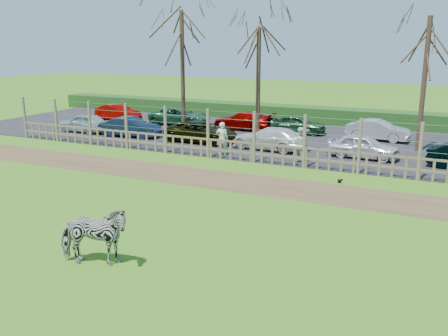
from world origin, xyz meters
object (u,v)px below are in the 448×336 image
at_px(zebra, 93,236).
at_px(car_4, 363,146).
at_px(visitor_b, 300,145).
at_px(car_11, 378,130).
at_px(car_0, 84,123).
at_px(tree_mid, 259,57).
at_px(car_10, 298,124).
at_px(car_8, 180,116).
at_px(visitor_a, 222,139).
at_px(car_3, 269,138).
at_px(crow, 340,181).
at_px(car_7, 118,112).
at_px(tree_left, 182,43).
at_px(tree_right, 427,51).
at_px(car_2, 201,132).
at_px(car_9, 243,121).

bearing_deg(zebra, car_4, -35.29).
height_order(visitor_b, car_11, visitor_b).
xyz_separation_m(visitor_b, car_0, (-15.07, 2.10, -0.26)).
distance_m(tree_mid, car_10, 5.36).
bearing_deg(visitor_b, car_8, -21.71).
height_order(tree_mid, visitor_a, tree_mid).
bearing_deg(car_10, car_3, 176.96).
xyz_separation_m(crow, car_11, (-0.03, 10.09, 0.55)).
bearing_deg(car_10, car_7, 89.13).
bearing_deg(car_8, tree_left, -151.65).
bearing_deg(visitor_a, car_11, -145.57).
bearing_deg(car_3, tree_right, 116.68).
xyz_separation_m(car_0, car_2, (8.40, 0.33, 0.00)).
relative_size(visitor_a, car_9, 0.42).
height_order(zebra, car_8, zebra).
distance_m(tree_left, car_9, 6.66).
distance_m(crow, car_3, 6.97).
relative_size(tree_mid, car_2, 1.58).
relative_size(tree_right, zebra, 3.80).
bearing_deg(tree_left, car_3, -13.20).
distance_m(visitor_a, car_4, 7.12).
distance_m(visitor_a, car_7, 13.94).
relative_size(tree_left, car_9, 1.90).
bearing_deg(visitor_a, tree_mid, -105.08).
bearing_deg(car_7, car_9, -80.75).
distance_m(tree_left, zebra, 18.98).
height_order(zebra, car_7, zebra).
height_order(car_2, car_3, same).
height_order(car_9, car_10, same).
height_order(zebra, car_10, zebra).
height_order(visitor_b, car_8, visitor_b).
height_order(tree_mid, tree_right, tree_right).
bearing_deg(crow, visitor_a, 159.55).
distance_m(tree_mid, visitor_a, 6.25).
height_order(car_4, car_8, same).
bearing_deg(car_11, car_7, 96.81).
distance_m(car_4, car_9, 10.10).
bearing_deg(tree_left, car_2, -32.93).
bearing_deg(car_4, car_2, 92.49).
xyz_separation_m(car_4, car_11, (-0.07, 5.16, 0.00)).
xyz_separation_m(tree_left, crow, (11.10, -6.31, -5.52)).
xyz_separation_m(visitor_b, car_7, (-16.04, 6.97, -0.26)).
distance_m(zebra, car_9, 21.19).
height_order(visitor_a, visitor_b, same).
bearing_deg(zebra, car_3, -17.25).
relative_size(tree_left, crow, 33.99).
distance_m(car_2, car_11, 10.47).
bearing_deg(tree_mid, car_11, 23.01).
bearing_deg(tree_mid, car_9, 127.64).
distance_m(tree_mid, tree_right, 9.02).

